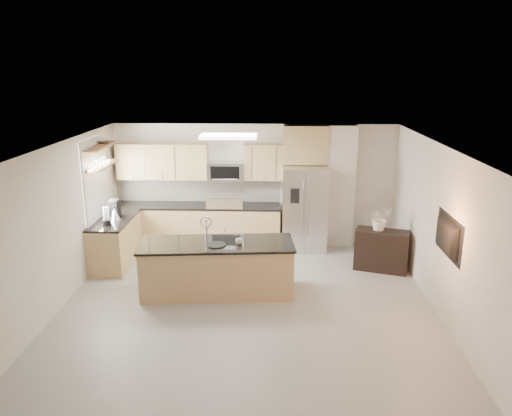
{
  "coord_description": "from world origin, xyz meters",
  "views": [
    {
      "loc": [
        0.4,
        -7.23,
        3.76
      ],
      "look_at": [
        0.1,
        1.3,
        1.33
      ],
      "focal_mm": 35.0,
      "sensor_mm": 36.0,
      "label": 1
    }
  ],
  "objects_px": {
    "coffee_maker": "(114,209)",
    "television": "(443,236)",
    "refrigerator": "(304,208)",
    "credenza": "(382,250)",
    "blender": "(106,217)",
    "kettle": "(115,214)",
    "cup": "(239,241)",
    "island": "(217,268)",
    "range": "(226,225)",
    "flower_vase": "(380,213)",
    "bowl": "(104,141)",
    "microwave": "(226,171)",
    "platter": "(216,245)"
  },
  "relations": [
    {
      "from": "credenza",
      "to": "blender",
      "type": "distance_m",
      "value": 5.2
    },
    {
      "from": "television",
      "to": "island",
      "type": "bearing_deg",
      "value": 76.35
    },
    {
      "from": "coffee_maker",
      "to": "flower_vase",
      "type": "distance_m",
      "value": 5.11
    },
    {
      "from": "credenza",
      "to": "cup",
      "type": "distance_m",
      "value": 2.91
    },
    {
      "from": "range",
      "to": "refrigerator",
      "type": "bearing_deg",
      "value": -1.6
    },
    {
      "from": "range",
      "to": "kettle",
      "type": "relative_size",
      "value": 4.3
    },
    {
      "from": "cup",
      "to": "platter",
      "type": "relative_size",
      "value": 0.37
    },
    {
      "from": "island",
      "to": "bowl",
      "type": "relative_size",
      "value": 7.83
    },
    {
      "from": "kettle",
      "to": "coffee_maker",
      "type": "distance_m",
      "value": 0.23
    },
    {
      "from": "credenza",
      "to": "microwave",
      "type": "bearing_deg",
      "value": 174.33
    },
    {
      "from": "island",
      "to": "blender",
      "type": "xyz_separation_m",
      "value": [
        -2.13,
        0.83,
        0.62
      ]
    },
    {
      "from": "range",
      "to": "microwave",
      "type": "distance_m",
      "value": 1.16
    },
    {
      "from": "refrigerator",
      "to": "television",
      "type": "distance_m",
      "value": 3.62
    },
    {
      "from": "coffee_maker",
      "to": "television",
      "type": "xyz_separation_m",
      "value": [
        5.61,
        -2.22,
        0.27
      ]
    },
    {
      "from": "cup",
      "to": "blender",
      "type": "distance_m",
      "value": 2.66
    },
    {
      "from": "range",
      "to": "credenza",
      "type": "relative_size",
      "value": 1.16
    },
    {
      "from": "platter",
      "to": "television",
      "type": "height_order",
      "value": "television"
    },
    {
      "from": "refrigerator",
      "to": "blender",
      "type": "distance_m",
      "value": 4.0
    },
    {
      "from": "microwave",
      "to": "cup",
      "type": "relative_size",
      "value": 6.23
    },
    {
      "from": "range",
      "to": "blender",
      "type": "height_order",
      "value": "blender"
    },
    {
      "from": "microwave",
      "to": "platter",
      "type": "relative_size",
      "value": 2.31
    },
    {
      "from": "platter",
      "to": "blender",
      "type": "bearing_deg",
      "value": 156.25
    },
    {
      "from": "credenza",
      "to": "platter",
      "type": "xyz_separation_m",
      "value": [
        -3.01,
        -1.2,
        0.51
      ]
    },
    {
      "from": "credenza",
      "to": "blender",
      "type": "xyz_separation_m",
      "value": [
        -5.15,
        -0.26,
        0.68
      ]
    },
    {
      "from": "range",
      "to": "credenza",
      "type": "bearing_deg",
      "value": -21.3
    },
    {
      "from": "television",
      "to": "kettle",
      "type": "bearing_deg",
      "value": 70.09
    },
    {
      "from": "blender",
      "to": "kettle",
      "type": "relative_size",
      "value": 1.32
    },
    {
      "from": "microwave",
      "to": "refrigerator",
      "type": "distance_m",
      "value": 1.82
    },
    {
      "from": "credenza",
      "to": "coffee_maker",
      "type": "height_order",
      "value": "coffee_maker"
    },
    {
      "from": "refrigerator",
      "to": "cup",
      "type": "distance_m",
      "value": 2.58
    },
    {
      "from": "bowl",
      "to": "television",
      "type": "bearing_deg",
      "value": -22.47
    },
    {
      "from": "blender",
      "to": "refrigerator",
      "type": "bearing_deg",
      "value": 20.67
    },
    {
      "from": "microwave",
      "to": "platter",
      "type": "xyz_separation_m",
      "value": [
        0.06,
        -2.52,
        -0.72
      ]
    },
    {
      "from": "blender",
      "to": "television",
      "type": "distance_m",
      "value": 5.83
    },
    {
      "from": "refrigerator",
      "to": "cup",
      "type": "height_order",
      "value": "refrigerator"
    },
    {
      "from": "refrigerator",
      "to": "coffee_maker",
      "type": "height_order",
      "value": "refrigerator"
    },
    {
      "from": "cup",
      "to": "platter",
      "type": "distance_m",
      "value": 0.39
    },
    {
      "from": "range",
      "to": "television",
      "type": "bearing_deg",
      "value": -41.64
    },
    {
      "from": "cup",
      "to": "coffee_maker",
      "type": "relative_size",
      "value": 0.36
    },
    {
      "from": "range",
      "to": "cup",
      "type": "distance_m",
      "value": 2.41
    },
    {
      "from": "cup",
      "to": "bowl",
      "type": "bearing_deg",
      "value": 149.55
    },
    {
      "from": "coffee_maker",
      "to": "platter",
      "type": "bearing_deg",
      "value": -34.65
    },
    {
      "from": "cup",
      "to": "bowl",
      "type": "height_order",
      "value": "bowl"
    },
    {
      "from": "blender",
      "to": "coffee_maker",
      "type": "xyz_separation_m",
      "value": [
        -0.02,
        0.55,
        0.01
      ]
    },
    {
      "from": "bowl",
      "to": "microwave",
      "type": "bearing_deg",
      "value": 20.97
    },
    {
      "from": "refrigerator",
      "to": "credenza",
      "type": "height_order",
      "value": "refrigerator"
    },
    {
      "from": "range",
      "to": "flower_vase",
      "type": "relative_size",
      "value": 1.69
    },
    {
      "from": "microwave",
      "to": "blender",
      "type": "height_order",
      "value": "microwave"
    },
    {
      "from": "cup",
      "to": "platter",
      "type": "xyz_separation_m",
      "value": [
        -0.38,
        -0.08,
        -0.04
      ]
    },
    {
      "from": "range",
      "to": "blender",
      "type": "bearing_deg",
      "value": -144.96
    }
  ]
}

